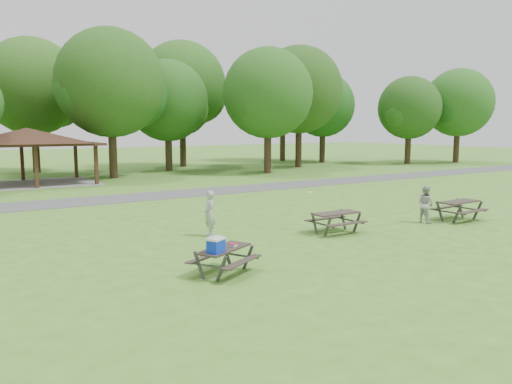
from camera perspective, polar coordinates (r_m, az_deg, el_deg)
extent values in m
plane|color=#417722|center=(15.86, 4.96, -6.49)|extent=(160.00, 160.00, 0.00)
cube|color=#47484A|center=(28.02, -13.06, -0.54)|extent=(120.00, 3.20, 0.02)
cube|color=#342013|center=(33.92, -23.82, 2.57)|extent=(0.22, 0.22, 2.60)
cube|color=#371D14|center=(39.24, -25.15, 3.08)|extent=(0.22, 0.22, 2.60)
cube|color=#331D12|center=(34.72, -17.79, 2.95)|extent=(0.22, 0.22, 2.60)
cube|color=#351D13|center=(39.94, -19.89, 3.40)|extent=(0.22, 0.22, 2.60)
cube|color=#321F14|center=(36.51, -24.65, 5.00)|extent=(8.60, 6.60, 0.16)
pyramid|color=#311C13|center=(36.50, -24.70, 5.91)|extent=(7.01, 7.01, 1.00)
cube|color=gray|center=(36.69, -24.43, 0.84)|extent=(8.40, 6.40, 0.03)
cylinder|color=black|center=(38.87, -16.04, 4.51)|extent=(0.60, 0.60, 4.02)
sphere|color=#1B4413|center=(38.96, -16.31, 11.89)|extent=(8.00, 8.00, 8.00)
sphere|color=#124013|center=(39.76, -13.88, 10.72)|extent=(5.20, 5.20, 5.20)
sphere|color=#184B15|center=(38.28, -18.52, 10.99)|extent=(4.80, 4.80, 4.80)
cylinder|color=#2F2315|center=(44.26, -9.95, 4.63)|extent=(0.60, 0.60, 3.43)
sphere|color=#194714|center=(44.26, -10.08, 10.24)|extent=(7.00, 7.00, 7.00)
sphere|color=#1B3F12|center=(45.15, -8.35, 9.33)|extent=(4.55, 4.55, 4.55)
sphere|color=#184A15|center=(43.52, -11.67, 9.56)|extent=(4.20, 4.20, 4.20)
cylinder|color=#301F15|center=(41.47, 1.34, 4.79)|extent=(0.60, 0.60, 3.78)
sphere|color=#1B4A15|center=(41.51, 1.36, 11.24)|extent=(7.40, 7.40, 7.40)
sphere|color=#1B4212|center=(42.68, 2.99, 10.13)|extent=(4.81, 4.81, 4.81)
sphere|color=#184112|center=(40.49, -0.23, 10.55)|extent=(4.44, 4.44, 4.44)
cylinder|color=#321F16|center=(47.84, 4.88, 5.38)|extent=(0.60, 0.60, 4.20)
sphere|color=#1B4112|center=(47.93, 4.95, 11.57)|extent=(8.20, 8.20, 8.20)
sphere|color=#154B16|center=(49.27, 6.43, 10.48)|extent=(5.33, 5.33, 5.33)
sphere|color=#1A4D16|center=(46.74, 3.49, 10.93)|extent=(4.92, 4.92, 4.92)
cylinder|color=black|center=(54.37, 7.58, 5.25)|extent=(0.60, 0.60, 3.57)
sphere|color=#144814|center=(54.38, 7.66, 9.82)|extent=(6.80, 6.80, 6.80)
sphere|color=#164814|center=(55.59, 8.65, 9.05)|extent=(4.42, 4.42, 4.42)
sphere|color=#194614|center=(53.32, 6.67, 9.34)|extent=(4.08, 4.08, 4.08)
cylinder|color=black|center=(54.10, 16.96, 4.87)|extent=(0.60, 0.60, 3.36)
sphere|color=#184112|center=(54.10, 17.13, 9.19)|extent=(6.40, 6.40, 6.40)
sphere|color=#1B3F12|center=(55.38, 17.82, 8.45)|extent=(4.16, 4.16, 4.16)
sphere|color=#194814|center=(52.97, 16.38, 8.74)|extent=(3.84, 3.84, 3.84)
cylinder|color=black|center=(45.73, -23.87, 4.63)|extent=(0.60, 0.60, 4.13)
sphere|color=#214C15|center=(45.81, -24.21, 10.96)|extent=(8.00, 8.00, 8.00)
sphere|color=#1D4313|center=(46.39, -22.00, 10.03)|extent=(5.20, 5.20, 5.20)
sphere|color=#134213|center=(45.34, -26.16, 10.14)|extent=(4.80, 4.80, 4.80)
cylinder|color=#2E2014|center=(48.65, -8.36, 5.56)|extent=(0.60, 0.60, 4.55)
sphere|color=#1D4C15|center=(48.78, -8.48, 11.95)|extent=(8.40, 8.40, 8.40)
sphere|color=#1F4A15|center=(49.82, -6.60, 10.91)|extent=(5.46, 5.46, 5.46)
sphere|color=#174B15|center=(47.87, -10.22, 11.24)|extent=(5.04, 5.04, 5.04)
cylinder|color=#322416|center=(56.62, 3.05, 5.75)|extent=(0.60, 0.60, 4.27)
sphere|color=#1D4D16|center=(56.70, 3.09, 10.94)|extent=(8.00, 8.00, 8.00)
sphere|color=#154213|center=(57.98, 4.36, 10.06)|extent=(5.20, 5.20, 5.20)
sphere|color=#1D4C15|center=(55.57, 1.86, 10.40)|extent=(4.80, 4.80, 4.80)
cylinder|color=black|center=(57.97, 21.93, 4.97)|extent=(0.60, 0.60, 3.67)
sphere|color=#1C4F16|center=(57.99, 22.15, 9.45)|extent=(7.20, 7.20, 7.20)
sphere|color=#1D4614|center=(59.47, 22.77, 8.66)|extent=(4.68, 4.68, 4.68)
sphere|color=#154212|center=(56.68, 21.45, 8.99)|extent=(4.32, 4.32, 4.32)
cube|color=black|center=(13.07, -3.66, -6.50)|extent=(1.76, 1.31, 0.05)
cube|color=#2C2520|center=(12.85, -1.63, -7.98)|extent=(1.58, 0.94, 0.04)
cube|color=#302A23|center=(13.44, -5.58, -7.32)|extent=(1.58, 0.94, 0.04)
cube|color=#393A3C|center=(12.47, -3.97, -8.79)|extent=(0.20, 0.33, 0.71)
cube|color=#444447|center=(12.85, -6.52, -8.32)|extent=(0.20, 0.33, 0.71)
cube|color=#444447|center=(12.65, -5.27, -8.43)|extent=(0.64, 1.22, 0.05)
cube|color=#3E3E40|center=(13.49, -0.92, -7.51)|extent=(0.20, 0.33, 0.71)
cube|color=#3B3B3E|center=(13.85, -3.37, -7.13)|extent=(0.20, 0.33, 0.71)
cube|color=#3E3E40|center=(13.66, -2.16, -7.21)|extent=(0.64, 1.22, 0.05)
cube|color=#0D2CC5|center=(12.58, -4.60, -6.20)|extent=(0.51, 0.46, 0.32)
cube|color=silver|center=(12.54, -4.61, -5.36)|extent=(0.53, 0.48, 0.05)
cylinder|color=white|center=(12.52, -4.61, -5.07)|extent=(0.34, 0.18, 0.03)
cylinder|color=#0B33A8|center=(13.03, -3.94, -6.00)|extent=(0.19, 0.19, 0.20)
cylinder|color=silver|center=(13.00, -3.95, -5.47)|extent=(0.14, 0.14, 0.05)
cube|color=silver|center=(13.20, -2.66, -6.11)|extent=(0.24, 0.24, 0.06)
cube|color=red|center=(13.20, -2.66, -5.95)|extent=(0.25, 0.25, 0.01)
cube|color=#2E2721|center=(18.26, 9.12, -2.39)|extent=(1.80, 0.75, 0.05)
cube|color=#2F2722|center=(17.88, 10.33, -3.58)|extent=(1.79, 0.30, 0.04)
cube|color=#2F2722|center=(18.75, 7.92, -3.02)|extent=(1.79, 0.30, 0.04)
cube|color=#454547|center=(17.61, 8.20, -3.93)|extent=(0.07, 0.37, 0.77)
cube|color=#434345|center=(18.18, 6.69, -3.55)|extent=(0.07, 0.37, 0.77)
cube|color=#3F3E41|center=(17.89, 7.43, -3.65)|extent=(0.10, 1.45, 0.05)
cube|color=#3A3A3C|center=(18.51, 11.46, -3.45)|extent=(0.07, 0.37, 0.77)
cube|color=#3B3B3D|center=(19.05, 9.92, -3.11)|extent=(0.07, 0.37, 0.77)
cube|color=#3D3D3F|center=(18.77, 10.68, -3.19)|extent=(0.10, 1.45, 0.05)
cube|color=#2A241F|center=(22.08, 22.21, -1.04)|extent=(1.92, 0.82, 0.05)
cube|color=#2F2722|center=(21.80, 23.55, -2.03)|extent=(1.90, 0.34, 0.04)
cube|color=#2D2620|center=(22.45, 20.82, -1.64)|extent=(1.90, 0.34, 0.04)
cube|color=#39393B|center=(21.32, 22.00, -2.36)|extent=(0.08, 0.40, 0.82)
cube|color=#3B3B3E|center=(21.74, 20.25, -2.09)|extent=(0.08, 0.40, 0.82)
cube|color=#3B3B3D|center=(21.52, 21.12, -2.14)|extent=(0.12, 1.54, 0.05)
cube|color=#3E3E40|center=(22.55, 23.99, -1.95)|extent=(0.08, 0.40, 0.82)
cube|color=#464649|center=(22.95, 22.30, -1.71)|extent=(0.08, 0.40, 0.82)
cube|color=#464649|center=(22.74, 23.14, -1.75)|extent=(0.12, 1.54, 0.05)
cylinder|color=yellow|center=(18.53, 6.16, -0.03)|extent=(0.27, 0.27, 0.02)
imported|color=#A1A1A4|center=(17.52, -5.35, -2.48)|extent=(0.50, 0.65, 1.61)
imported|color=#AAA9AC|center=(21.07, 18.78, -1.33)|extent=(0.57, 0.73, 1.49)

